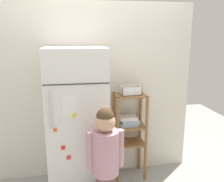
{
  "coord_description": "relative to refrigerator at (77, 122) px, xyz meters",
  "views": [
    {
      "loc": [
        -0.24,
        -2.53,
        1.74
      ],
      "look_at": [
        0.19,
        0.02,
        1.14
      ],
      "focal_mm": 38.91,
      "sensor_mm": 36.0,
      "label": 1
    }
  ],
  "objects": [
    {
      "name": "fruit_bin",
      "position": [
        0.64,
        0.14,
        0.29
      ],
      "size": [
        0.23,
        0.17,
        0.1
      ],
      "color": "white",
      "rests_on": "pantry_shelf_unit"
    },
    {
      "name": "child_standing",
      "position": [
        0.24,
        -0.48,
        -0.14
      ],
      "size": [
        0.35,
        0.26,
        1.1
      ],
      "color": "brown",
      "rests_on": "ground"
    },
    {
      "name": "pantry_shelf_unit",
      "position": [
        0.62,
        0.14,
        -0.16
      ],
      "size": [
        0.38,
        0.3,
        1.06
      ],
      "color": "olive",
      "rests_on": "ground"
    },
    {
      "name": "refrigerator",
      "position": [
        0.0,
        0.0,
        0.0
      ],
      "size": [
        0.64,
        0.61,
        1.62
      ],
      "color": "white",
      "rests_on": "ground"
    },
    {
      "name": "kitchen_wall_back",
      "position": [
        0.2,
        0.32,
        0.25
      ],
      "size": [
        2.47,
        0.03,
        2.12
      ],
      "primitive_type": "cube",
      "color": "silver",
      "rests_on": "ground"
    }
  ]
}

